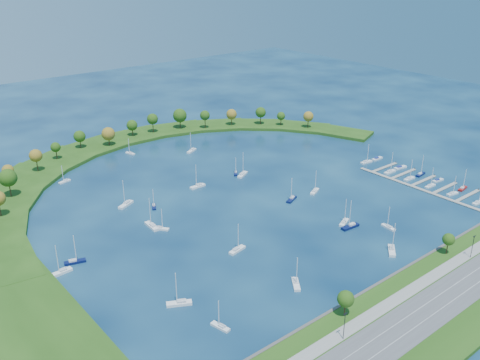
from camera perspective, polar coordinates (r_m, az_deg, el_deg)
ground at (r=284.47m, az=-0.14°, el=-1.29°), size 700.00×700.00×0.00m
south_shoreline at (r=215.38m, az=21.47°, el=-11.37°), size 420.00×43.10×11.60m
breakwater at (r=299.34m, az=-13.01°, el=-0.44°), size 286.74×247.64×2.00m
breakwater_trees at (r=345.68m, az=-10.76°, el=4.68°), size 237.85×89.08×14.98m
harbor_tower at (r=370.16m, az=-13.74°, el=4.56°), size 2.60×2.60×4.33m
dock_system at (r=308.71m, az=19.68°, el=-0.63°), size 24.28×82.00×1.60m
moored_boat_0 at (r=186.74m, az=-2.12°, el=-15.40°), size 3.60×7.62×10.80m
moored_boat_1 at (r=274.81m, az=-12.16°, el=-2.53°), size 9.98×6.86×14.39m
moored_boat_2 at (r=275.79m, az=5.57°, el=-2.01°), size 8.90×5.53×12.69m
moored_boat_3 at (r=228.81m, az=-0.32°, el=-7.46°), size 9.01×4.14×12.78m
moored_boat_4 at (r=208.24m, az=6.03°, el=-10.98°), size 7.16×8.38×12.74m
moored_boat_5 at (r=346.31m, az=-11.72°, el=2.88°), size 3.86×7.19×10.19m
moored_boat_6 at (r=307.54m, az=-0.46°, el=0.79°), size 5.97×6.62×10.27m
moored_boat_7 at (r=286.42m, az=8.02°, el=-1.16°), size 8.60×5.58×12.31m
moored_boat_8 at (r=290.69m, az=-4.57°, el=-0.62°), size 9.13×2.68×13.37m
moored_boat_9 at (r=344.94m, az=-5.22°, el=3.21°), size 9.04×6.34×13.08m
moored_boat_10 at (r=255.99m, az=11.12°, el=-4.43°), size 8.70×5.47×12.41m
moored_boat_11 at (r=270.45m, az=-9.25°, el=-2.75°), size 4.94×7.03×10.18m
moored_boat_12 at (r=312.15m, az=-18.34°, el=-0.09°), size 7.17×3.36×10.16m
moored_boat_13 at (r=251.17m, az=-9.46°, el=-4.84°), size 3.40×10.07×14.57m
moored_boat_14 at (r=230.90m, az=-17.34°, el=-8.32°), size 9.04×4.86×12.79m
moored_boat_15 at (r=198.24m, az=-6.53°, el=-12.95°), size 9.36×6.70×13.60m
moored_boat_16 at (r=252.70m, az=11.77°, el=-4.85°), size 9.83×3.43×14.19m
moored_boat_17 at (r=256.53m, az=15.67°, el=-4.84°), size 2.96×7.59×10.86m
moored_boat_18 at (r=248.61m, az=-8.46°, el=-5.11°), size 5.89×7.04×10.63m
moored_boat_19 at (r=305.21m, az=0.27°, el=0.64°), size 9.62×6.85×13.96m
moored_boat_20 at (r=225.54m, az=-18.66°, el=-9.30°), size 9.09×3.14×13.14m
moored_boat_21 at (r=237.43m, az=15.99°, el=-7.22°), size 9.07×8.16×14.06m
docked_boat_0 at (r=297.07m, az=24.23°, el=-2.17°), size 8.01×2.80×11.57m
docked_boat_2 at (r=302.80m, az=21.86°, el=-1.31°), size 7.44×3.23×10.59m
docked_boat_3 at (r=311.53m, az=22.81°, el=-0.79°), size 8.10×3.26×11.57m
docked_boat_4 at (r=308.56m, az=19.76°, el=-0.55°), size 7.55×2.33×11.02m
docked_boat_5 at (r=317.97m, az=20.49°, el=-0.02°), size 7.71×2.96×1.53m
docked_boat_6 at (r=314.79m, az=17.73°, el=0.19°), size 8.05×2.35×11.79m
docked_boat_7 at (r=323.00m, az=18.83°, el=0.63°), size 8.32×3.34×11.88m
docked_boat_8 at (r=321.36m, az=15.81°, el=0.90°), size 8.63×2.44×12.67m
docked_boat_9 at (r=329.81m, az=16.82°, el=1.30°), size 9.06×3.64×1.80m
docked_boat_10 at (r=333.43m, az=13.42°, el=1.95°), size 8.32×3.35×11.88m
docked_boat_11 at (r=340.83m, az=14.52°, el=2.25°), size 8.23×2.30×1.68m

